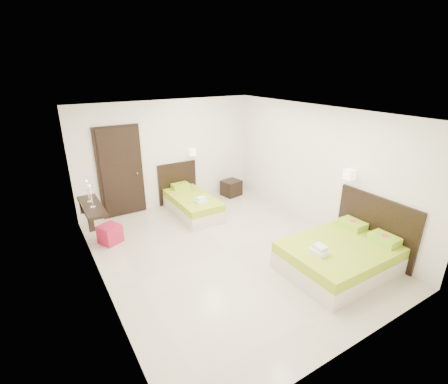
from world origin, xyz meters
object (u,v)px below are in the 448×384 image
ottoman (110,234)px  bed_single (191,202)px  bed_double (342,254)px  nightstand (231,188)px

ottoman → bed_single: bearing=12.6°
bed_single → bed_double: bearing=-71.0°
bed_double → ottoman: size_ratio=5.04×
bed_single → bed_double: (1.20, -3.49, 0.02)m
bed_single → nightstand: bed_single is taller
ottoman → nightstand: bearing=14.3°
bed_double → bed_single: bearing=109.0°
nightstand → bed_double: bearing=-104.0°
bed_double → nightstand: (0.24, 3.92, -0.07)m
bed_double → nightstand: 3.93m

